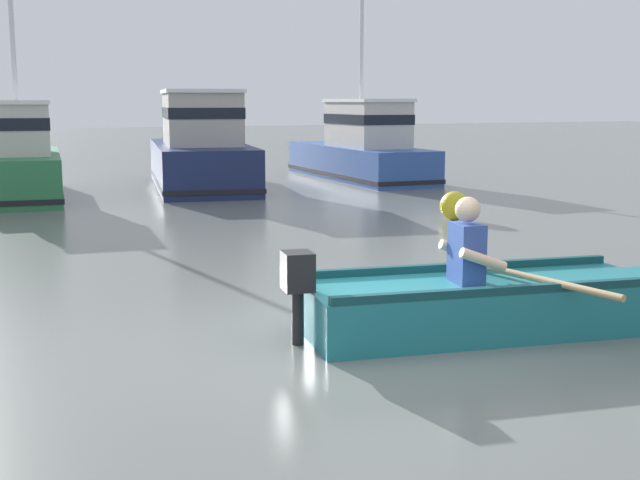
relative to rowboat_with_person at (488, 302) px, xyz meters
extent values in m
plane|color=slate|center=(-1.41, -0.09, -0.25)|extent=(120.00, 120.00, 0.00)
cube|color=#1E727A|center=(-0.07, 0.01, -0.03)|extent=(3.23, 1.55, 0.44)
cube|color=#103F43|center=(0.01, 0.52, 0.22)|extent=(3.02, 0.53, 0.08)
cube|color=#103F43|center=(-0.15, -0.49, 0.22)|extent=(3.02, 0.53, 0.08)
cube|color=teal|center=(-0.17, 0.03, 0.15)|extent=(0.43, 1.04, 0.06)
cylinder|color=black|center=(-1.70, 0.26, 0.02)|extent=(0.11, 0.11, 0.54)
cube|color=black|center=(-1.70, 0.26, 0.37)|extent=(0.28, 0.31, 0.32)
cube|color=#334C99|center=(-0.22, 0.03, 0.45)|extent=(0.27, 0.37, 0.52)
sphere|color=beige|center=(-0.22, 0.03, 0.83)|extent=(0.22, 0.22, 0.22)
cylinder|color=beige|center=(-0.14, 0.24, 0.43)|extent=(0.43, 0.15, 0.23)
cylinder|color=beige|center=(-0.20, -0.19, 0.43)|extent=(0.43, 0.15, 0.23)
cylinder|color=tan|center=(0.25, -0.19, 0.25)|extent=(0.39, 1.98, 0.06)
cube|color=#287042|center=(-2.96, 12.58, 0.21)|extent=(2.06, 5.12, 0.93)
cube|color=black|center=(-2.96, 12.58, -0.09)|extent=(2.10, 5.16, 0.10)
cube|color=beige|center=(-3.00, 12.14, 1.18)|extent=(1.43, 2.20, 1.00)
cube|color=black|center=(-3.00, 12.14, 1.30)|extent=(1.46, 2.24, 0.24)
cube|color=white|center=(-3.00, 12.14, 1.72)|extent=(1.50, 2.31, 0.08)
cylinder|color=silver|center=(-2.97, 12.46, 2.33)|extent=(0.10, 0.10, 3.30)
cube|color=#19234C|center=(1.09, 13.27, 0.25)|extent=(3.08, 6.28, 1.01)
cube|color=black|center=(1.09, 13.27, -0.07)|extent=(3.13, 6.33, 0.10)
cube|color=#B2ADA3|center=(1.00, 12.74, 1.34)|extent=(2.02, 2.77, 1.16)
cube|color=black|center=(1.00, 12.74, 1.49)|extent=(2.06, 2.80, 0.24)
cube|color=white|center=(1.00, 12.74, 1.96)|extent=(2.13, 2.91, 0.08)
cube|color=#2D519E|center=(5.43, 13.68, 0.17)|extent=(1.87, 5.96, 0.85)
cube|color=black|center=(5.43, 13.68, -0.10)|extent=(1.91, 6.00, 0.10)
cube|color=beige|center=(5.41, 13.15, 1.16)|extent=(1.40, 2.52, 1.12)
cube|color=black|center=(5.41, 13.15, 1.30)|extent=(1.43, 2.55, 0.24)
cube|color=white|center=(5.41, 13.15, 1.76)|extent=(1.47, 2.65, 0.08)
cylinder|color=silver|center=(5.42, 13.53, 2.49)|extent=(0.10, 0.10, 3.77)
sphere|color=yellow|center=(3.50, 6.04, 0.00)|extent=(0.49, 0.49, 0.49)
camera|label=1|loc=(-4.23, -6.02, 1.75)|focal=47.32mm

